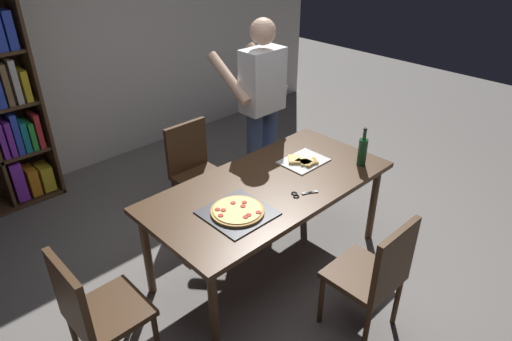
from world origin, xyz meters
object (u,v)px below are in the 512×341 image
Objects in this scene: dining_table at (270,192)px; chair_left_end at (94,310)px; person_serving_pizza at (261,105)px; kitchen_scissors at (300,194)px; pepperoni_pizza_on_tray at (238,212)px; wine_bottle at (362,151)px; chair_far_side at (195,167)px; chair_near_camera at (376,272)px.

dining_table is 1.44m from chair_left_end.
kitchen_scissors is (-0.56, -0.98, -0.24)m from person_serving_pizza.
pepperoni_pizza_on_tray reaches higher than dining_table.
pepperoni_pizza_on_tray is at bearing 164.18° from kitchen_scissors.
kitchen_scissors is at bearing -119.97° from person_serving_pizza.
kitchen_scissors is at bearing -15.82° from pepperoni_pizza_on_tray.
dining_table is at bearing 158.02° from wine_bottle.
dining_table is 0.80m from wine_bottle.
pepperoni_pizza_on_tray is (-1.04, -0.84, -0.23)m from person_serving_pizza.
kitchen_scissors is (0.05, -0.25, 0.07)m from dining_table.
chair_far_side is 2.15× the size of pepperoni_pizza_on_tray.
pepperoni_pizza_on_tray is at bearing -164.56° from dining_table.
pepperoni_pizza_on_tray is (-0.42, 0.83, 0.25)m from chair_near_camera.
pepperoni_pizza_on_tray is (-0.42, -0.12, 0.08)m from dining_table.
person_serving_pizza is 4.17× the size of pepperoni_pizza_on_tray.
person_serving_pizza is 1.36m from pepperoni_pizza_on_tray.
chair_far_side reaches higher than pepperoni_pizza_on_tray.
wine_bottle is (0.73, -0.29, 0.19)m from dining_table.
chair_far_side is 4.63× the size of kitchen_scissors.
chair_far_side is at bearing 120.39° from wine_bottle.
chair_far_side is at bearing 160.26° from person_serving_pizza.
chair_far_side is at bearing 33.47° from chair_left_end.
kitchen_scissors is (1.48, -0.25, 0.24)m from chair_left_end.
person_serving_pizza is at bearing 39.03° from pepperoni_pizza_on_tray.
chair_near_camera is 1.89m from chair_far_side.
pepperoni_pizza_on_tray is 1.17m from wine_bottle.
chair_far_side is 1.00× the size of chair_left_end.
chair_near_camera is 0.96m from pepperoni_pizza_on_tray.
chair_near_camera and chair_left_end have the same top height.
person_serving_pizza reaches higher than kitchen_scissors.
dining_table is 5.97× the size of wine_bottle.
dining_table is 0.96m from chair_near_camera.
chair_left_end is 1.52m from kitchen_scissors.
wine_bottle reaches higher than chair_near_camera.
person_serving_pizza is at bearing -19.74° from chair_far_side.
wine_bottle is at bearing -21.98° from dining_table.
dining_table is at bearing 90.00° from chair_near_camera.
person_serving_pizza is at bearing 49.73° from dining_table.
chair_left_end is 2.20m from wine_bottle.
person_serving_pizza is 5.54× the size of wine_bottle.
dining_table is 0.27m from kitchen_scissors.
person_serving_pizza is at bearing 96.29° from wine_bottle.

